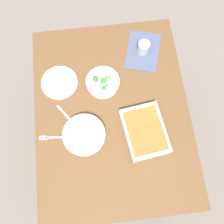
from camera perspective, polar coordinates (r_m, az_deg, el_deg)
ground_plane at (r=2.30m, az=0.00°, el=-5.87°), size 6.00×6.00×0.00m
dining_table at (r=1.67m, az=0.00°, el=-0.98°), size 1.20×0.90×0.74m
placemat at (r=1.77m, az=6.47°, el=12.58°), size 0.33×0.27×0.00m
stew_bowl at (r=1.53m, az=-5.86°, el=-4.82°), size 0.24×0.24×0.06m
broccoli_bowl at (r=1.63m, az=-1.95°, el=6.25°), size 0.20×0.20×0.07m
baking_dish at (r=1.53m, az=6.88°, el=-4.09°), size 0.33×0.26×0.06m
drink_cup at (r=1.74m, az=6.61°, el=13.20°), size 0.07×0.07×0.08m
side_plate at (r=1.68m, az=-10.96°, el=6.07°), size 0.22×0.22×0.01m
spoon_by_stew at (r=1.59m, az=-8.89°, el=-1.51°), size 0.15×0.12×0.01m
fork_on_table at (r=1.58m, az=-12.40°, el=-5.24°), size 0.03×0.18×0.01m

